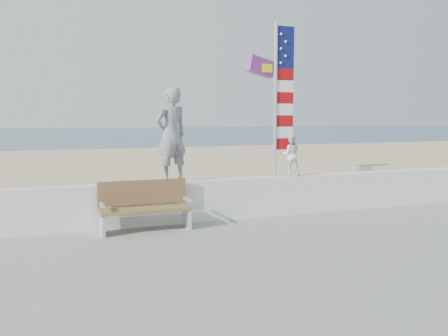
{
  "coord_description": "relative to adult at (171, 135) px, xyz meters",
  "views": [
    {
      "loc": [
        -3.44,
        -7.78,
        2.44
      ],
      "look_at": [
        0.2,
        1.8,
        1.35
      ],
      "focal_mm": 38.0,
      "sensor_mm": 36.0,
      "label": 1
    }
  ],
  "objects": [
    {
      "name": "child",
      "position": [
        2.86,
        0.0,
        -0.51
      ],
      "size": [
        0.57,
        0.5,
        0.98
      ],
      "primitive_type": "imported",
      "rotation": [
        0.0,
        0.0,
        2.83
      ],
      "color": "white",
      "rests_on": "seawall"
    },
    {
      "name": "sand",
      "position": [
        0.92,
        7.0,
        -2.04
      ],
      "size": [
        90.0,
        40.0,
        0.08
      ],
      "primitive_type": "cube",
      "color": "tan",
      "rests_on": "ground"
    },
    {
      "name": "seawall",
      "position": [
        0.92,
        0.0,
        -1.45
      ],
      "size": [
        30.0,
        0.35,
        0.9
      ],
      "primitive_type": "cube",
      "color": "silver",
      "rests_on": "boardwalk"
    },
    {
      "name": "bench",
      "position": [
        -0.69,
        -0.45,
        -1.39
      ],
      "size": [
        1.8,
        0.57,
        1.0
      ],
      "color": "olive",
      "rests_on": "boardwalk"
    },
    {
      "name": "ground",
      "position": [
        0.92,
        -2.0,
        -2.08
      ],
      "size": [
        220.0,
        220.0,
        0.0
      ],
      "primitive_type": "plane",
      "color": "#304861",
      "rests_on": "ground"
    },
    {
      "name": "flag",
      "position": [
        2.58,
        -0.0,
        0.91
      ],
      "size": [
        0.5,
        0.08,
        3.5
      ],
      "color": "silver",
      "rests_on": "seawall"
    },
    {
      "name": "parafoil_kite",
      "position": [
        3.09,
        2.13,
        1.74
      ],
      "size": [
        0.9,
        0.41,
        0.6
      ],
      "color": "#FC1C36",
      "rests_on": "ground"
    },
    {
      "name": "adult",
      "position": [
        0.0,
        0.0,
        0.0
      ],
      "size": [
        0.84,
        0.69,
        2.0
      ],
      "primitive_type": "imported",
      "rotation": [
        0.0,
        0.0,
        3.46
      ],
      "color": "gray",
      "rests_on": "seawall"
    }
  ]
}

